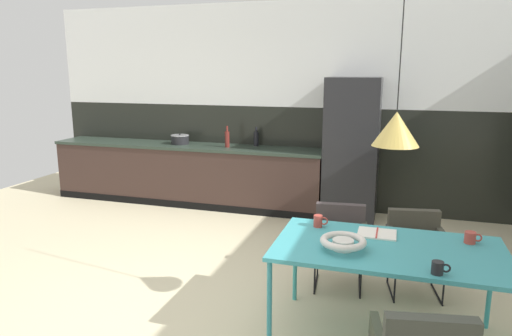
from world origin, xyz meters
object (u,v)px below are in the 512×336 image
Objects in this scene: armchair_facing_counter at (416,240)px; mug_glass_clear at (319,221)px; mug_tall_blue at (471,238)px; cooking_pot at (180,139)px; dining_table at (388,253)px; open_book at (377,234)px; mug_wide_latte at (438,268)px; armchair_far_side at (340,234)px; bottle_spice_small at (256,138)px; fruit_bowl at (343,242)px; pendant_lamp_over_table_near at (396,129)px; bottle_oil_tall at (227,139)px; refrigerator_column at (352,149)px.

armchair_facing_counter is 6.26× the size of mug_glass_clear.
mug_tall_blue is 4.51m from cooking_pot.
dining_table is 4.24m from cooking_pot.
mug_wide_latte is (0.39, -0.61, 0.03)m from open_book.
armchair_far_side is 6.38× the size of mug_glass_clear.
open_book is 4.01m from cooking_pot.
armchair_facing_counter is 2.59× the size of bottle_spice_small.
fruit_bowl is at bearing -119.07° from open_book.
open_book is at bearing 114.22° from armchair_far_side.
mug_glass_clear is at bearing 178.68° from mug_tall_blue.
mug_glass_clear is at bearing 29.32° from armchair_facing_counter.
armchair_facing_counter is 0.98× the size of armchair_far_side.
mug_wide_latte is 0.99× the size of mug_glass_clear.
armchair_facing_counter is at bearing 76.06° from dining_table.
dining_table is 0.89m from pendant_lamp_over_table_near.
bottle_oil_tall reaches higher than dining_table.
bottle_spice_small is at bearing -61.76° from armchair_far_side.
mug_wide_latte is 4.15m from bottle_oil_tall.
dining_table is 0.26m from open_book.
dining_table is 14.04× the size of mug_wide_latte.
dining_table is 3.68m from bottle_oil_tall.
cooking_pot is (-3.07, 2.91, 0.26)m from dining_table.
armchair_far_side is 0.74m from open_book.
mug_tall_blue is (0.56, 0.25, 0.09)m from dining_table.
pendant_lamp_over_table_near is (2.30, -2.84, 0.57)m from bottle_oil_tall.
bottle_spice_small is at bearing 7.85° from cooking_pot.
armchair_facing_counter is 2.24× the size of fruit_bowl.
dining_table is at bearing -156.08° from mug_tall_blue.
dining_table is 5.25× the size of bottle_oil_tall.
bottle_spice_small reaches higher than armchair_facing_counter.
armchair_facing_counter is at bearing 64.57° from open_book.
refrigerator_column is at bearing 0.86° from bottle_oil_tall.
bottle_oil_tall is at bearing -47.42° from armchair_facing_counter.
bottle_oil_tall reaches higher than bottle_spice_small.
mug_wide_latte is 0.43× the size of cooking_pot.
fruit_bowl is 3.61m from bottle_spice_small.
open_book is 0.73m from mug_wide_latte.
fruit_bowl reaches higher than open_book.
open_book is at bearing 112.22° from pendant_lamp_over_table_near.
pendant_lamp_over_table_near is (0.56, -2.86, 0.64)m from refrigerator_column.
bottle_spice_small is (-2.16, 2.17, 0.52)m from armchair_facing_counter.
mug_tall_blue is 0.43× the size of bottle_spice_small.
bottle_oil_tall is at bearing 137.75° from mug_tall_blue.
mug_glass_clear is 0.43× the size of cooking_pot.
mug_tall_blue reaches higher than armchair_facing_counter.
armchair_far_side is 6.46× the size of mug_wide_latte.
fruit_bowl reaches higher than armchair_facing_counter.
armchair_facing_counter is 2.37× the size of bottle_oil_tall.
dining_table is 5.59× the size of open_book.
open_book is at bearing 54.83° from armchair_facing_counter.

